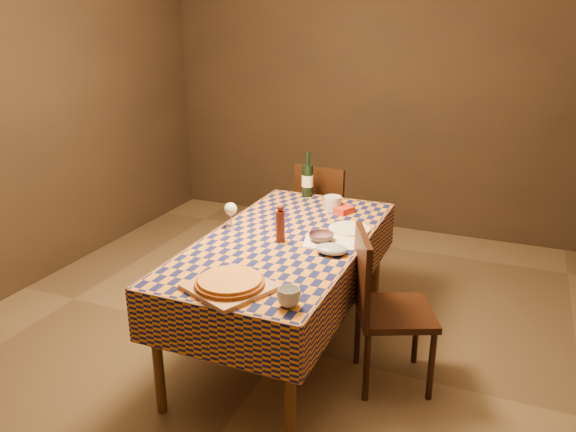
{
  "coord_description": "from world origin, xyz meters",
  "views": [
    {
      "loc": [
        1.23,
        -2.91,
        2.04
      ],
      "look_at": [
        0.0,
        0.05,
        0.9
      ],
      "focal_mm": 35.0,
      "sensor_mm": 36.0,
      "label": 1
    }
  ],
  "objects_px": {
    "pizza": "(230,282)",
    "cutting_board": "(230,287)",
    "bowl": "(321,237)",
    "wine_bottle": "(307,180)",
    "white_plate": "(349,229)",
    "chair_right": "(381,302)",
    "chair_far": "(324,212)",
    "dining_table": "(285,250)"
  },
  "relations": [
    {
      "from": "chair_right",
      "to": "white_plate",
      "type": "bearing_deg",
      "value": 128.55
    },
    {
      "from": "bowl",
      "to": "white_plate",
      "type": "relative_size",
      "value": 0.58
    },
    {
      "from": "chair_far",
      "to": "chair_right",
      "type": "height_order",
      "value": "same"
    },
    {
      "from": "pizza",
      "to": "bowl",
      "type": "xyz_separation_m",
      "value": [
        0.2,
        0.77,
        -0.02
      ]
    },
    {
      "from": "chair_far",
      "to": "cutting_board",
      "type": "bearing_deg",
      "value": -84.75
    },
    {
      "from": "wine_bottle",
      "to": "white_plate",
      "type": "xyz_separation_m",
      "value": [
        0.5,
        -0.56,
        -0.12
      ]
    },
    {
      "from": "wine_bottle",
      "to": "chair_right",
      "type": "height_order",
      "value": "wine_bottle"
    },
    {
      "from": "cutting_board",
      "to": "dining_table",
      "type": "bearing_deg",
      "value": 90.77
    },
    {
      "from": "cutting_board",
      "to": "chair_right",
      "type": "relative_size",
      "value": 0.39
    },
    {
      "from": "wine_bottle",
      "to": "chair_far",
      "type": "distance_m",
      "value": 0.53
    },
    {
      "from": "cutting_board",
      "to": "white_plate",
      "type": "distance_m",
      "value": 1.06
    },
    {
      "from": "wine_bottle",
      "to": "chair_far",
      "type": "relative_size",
      "value": 0.36
    },
    {
      "from": "white_plate",
      "to": "bowl",
      "type": "bearing_deg",
      "value": -113.74
    },
    {
      "from": "bowl",
      "to": "wine_bottle",
      "type": "height_order",
      "value": "wine_bottle"
    },
    {
      "from": "dining_table",
      "to": "cutting_board",
      "type": "relative_size",
      "value": 5.06
    },
    {
      "from": "cutting_board",
      "to": "chair_far",
      "type": "height_order",
      "value": "chair_far"
    },
    {
      "from": "bowl",
      "to": "chair_right",
      "type": "relative_size",
      "value": 0.16
    },
    {
      "from": "dining_table",
      "to": "chair_far",
      "type": "distance_m",
      "value": 1.25
    },
    {
      "from": "cutting_board",
      "to": "wine_bottle",
      "type": "height_order",
      "value": "wine_bottle"
    },
    {
      "from": "bowl",
      "to": "chair_right",
      "type": "height_order",
      "value": "chair_right"
    },
    {
      "from": "bowl",
      "to": "wine_bottle",
      "type": "bearing_deg",
      "value": 116.13
    },
    {
      "from": "dining_table",
      "to": "pizza",
      "type": "distance_m",
      "value": 0.73
    },
    {
      "from": "wine_bottle",
      "to": "chair_right",
      "type": "distance_m",
      "value": 1.31
    },
    {
      "from": "cutting_board",
      "to": "wine_bottle",
      "type": "bearing_deg",
      "value": 96.86
    },
    {
      "from": "chair_far",
      "to": "bowl",
      "type": "bearing_deg",
      "value": -71.95
    },
    {
      "from": "wine_bottle",
      "to": "pizza",
      "type": "bearing_deg",
      "value": -83.14
    },
    {
      "from": "white_plate",
      "to": "chair_right",
      "type": "height_order",
      "value": "chair_right"
    },
    {
      "from": "bowl",
      "to": "white_plate",
      "type": "distance_m",
      "value": 0.26
    },
    {
      "from": "chair_far",
      "to": "chair_right",
      "type": "distance_m",
      "value": 1.56
    },
    {
      "from": "bowl",
      "to": "wine_bottle",
      "type": "distance_m",
      "value": 0.9
    },
    {
      "from": "bowl",
      "to": "chair_right",
      "type": "distance_m",
      "value": 0.52
    },
    {
      "from": "cutting_board",
      "to": "chair_right",
      "type": "height_order",
      "value": "chair_right"
    },
    {
      "from": "wine_bottle",
      "to": "chair_right",
      "type": "xyz_separation_m",
      "value": [
        0.81,
        -0.96,
        -0.37
      ]
    },
    {
      "from": "cutting_board",
      "to": "pizza",
      "type": "height_order",
      "value": "pizza"
    },
    {
      "from": "white_plate",
      "to": "chair_far",
      "type": "height_order",
      "value": "chair_far"
    },
    {
      "from": "pizza",
      "to": "cutting_board",
      "type": "bearing_deg",
      "value": 0.0
    },
    {
      "from": "white_plate",
      "to": "cutting_board",
      "type": "bearing_deg",
      "value": -107.01
    },
    {
      "from": "chair_right",
      "to": "wine_bottle",
      "type": "bearing_deg",
      "value": 130.33
    },
    {
      "from": "bowl",
      "to": "chair_far",
      "type": "bearing_deg",
      "value": 108.05
    },
    {
      "from": "dining_table",
      "to": "cutting_board",
      "type": "bearing_deg",
      "value": -89.23
    },
    {
      "from": "white_plate",
      "to": "chair_right",
      "type": "distance_m",
      "value": 0.57
    },
    {
      "from": "white_plate",
      "to": "chair_right",
      "type": "xyz_separation_m",
      "value": [
        0.31,
        -0.4,
        -0.25
      ]
    }
  ]
}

